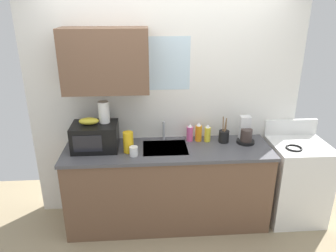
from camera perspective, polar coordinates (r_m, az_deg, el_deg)
name	(u,v)px	position (r m, az deg, el deg)	size (l,w,h in m)	color
kitchen_wall_assembly	(156,98)	(3.44, -2.19, 4.98)	(2.93, 0.42, 2.50)	white
counter_unit	(168,185)	(3.53, -0.01, -10.52)	(2.16, 0.63, 0.90)	brown
sink_faucet	(164,131)	(3.49, -0.76, -0.81)	(0.03, 0.03, 0.21)	#B2B5BA
stove_range	(295,180)	(3.89, 21.71, -8.99)	(0.60, 0.60, 1.08)	white
microwave	(95,137)	(3.34, -12.91, -1.87)	(0.46, 0.35, 0.27)	black
banana_bunch	(89,121)	(3.29, -14.00, 0.85)	(0.20, 0.11, 0.07)	gold
paper_towel_roll	(104,112)	(3.29, -11.40, 2.45)	(0.11, 0.11, 0.22)	white
coffee_maker	(245,133)	(3.53, 13.68, -1.21)	(0.19, 0.21, 0.28)	black
dish_soap_bottle_pink	(190,133)	(3.47, 3.92, -1.24)	(0.07, 0.07, 0.20)	#E55999
dish_soap_bottle_orange	(199,132)	(3.47, 5.48, -1.14)	(0.07, 0.07, 0.21)	orange
dish_soap_bottle_yellow	(208,133)	(3.47, 7.09, -1.33)	(0.07, 0.07, 0.20)	yellow
cereal_canister	(128,142)	(3.22, -7.12, -2.87)	(0.10, 0.10, 0.21)	gold
mug_white	(134,151)	(3.17, -6.16, -4.50)	(0.08, 0.08, 0.10)	white
utensil_crock	(224,136)	(3.49, 9.97, -1.77)	(0.11, 0.11, 0.29)	black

